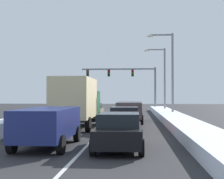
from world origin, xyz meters
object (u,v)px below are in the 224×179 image
object	(u,v)px
street_lamp_right_mid	(162,74)
box_truck_center_lane_second	(77,100)
suv_charcoal_right_lane_third	(129,110)
street_lamp_right_near	(169,67)
sedan_red_right_lane_second	(125,119)
suv_navy_center_lane_nearest	(48,123)
sedan_tan_center_lane_third	(92,111)
traffic_light_gantry	(129,78)
sedan_black_right_lane_nearest	(119,131)

from	to	relation	value
street_lamp_right_mid	box_truck_center_lane_second	bearing A→B (deg)	-111.56
suv_charcoal_right_lane_third	street_lamp_right_near	xyz separation A→B (m)	(3.77, 5.85, 3.96)
sedan_red_right_lane_second	suv_navy_center_lane_nearest	distance (m)	7.18
sedan_tan_center_lane_third	suv_navy_center_lane_nearest	bearing A→B (deg)	-89.23
sedan_tan_center_lane_third	street_lamp_right_near	distance (m)	8.88
street_lamp_right_near	traffic_light_gantry	bearing A→B (deg)	106.85
suv_navy_center_lane_nearest	box_truck_center_lane_second	xyz separation A→B (m)	(-0.21, 8.06, 0.88)
sedan_red_right_lane_second	box_truck_center_lane_second	world-z (taller)	box_truck_center_lane_second
street_lamp_right_mid	street_lamp_right_near	bearing A→B (deg)	-89.46
traffic_light_gantry	street_lamp_right_near	bearing A→B (deg)	-73.15
traffic_light_gantry	street_lamp_right_mid	world-z (taller)	street_lamp_right_mid
suv_charcoal_right_lane_third	box_truck_center_lane_second	size ratio (longest dim) A/B	0.68
suv_navy_center_lane_nearest	traffic_light_gantry	bearing A→B (deg)	85.00
box_truck_center_lane_second	sedan_red_right_lane_second	bearing A→B (deg)	-25.69
sedan_black_right_lane_nearest	sedan_red_right_lane_second	size ratio (longest dim) A/B	1.00
suv_charcoal_right_lane_third	sedan_red_right_lane_second	bearing A→B (deg)	-91.81
suv_navy_center_lane_nearest	street_lamp_right_near	bearing A→B (deg)	68.89
sedan_red_right_lane_second	street_lamp_right_near	distance (m)	13.14
suv_navy_center_lane_nearest	traffic_light_gantry	distance (m)	32.58
sedan_black_right_lane_nearest	sedan_tan_center_lane_third	size ratio (longest dim) A/B	1.00
suv_navy_center_lane_nearest	street_lamp_right_near	size ratio (longest dim) A/B	0.59
street_lamp_right_mid	suv_navy_center_lane_nearest	bearing A→B (deg)	-104.88
sedan_black_right_lane_nearest	traffic_light_gantry	xyz separation A→B (m)	(-0.29, 32.68, 3.96)
suv_charcoal_right_lane_third	traffic_light_gantry	xyz separation A→B (m)	(-0.46, 19.83, 3.71)
sedan_red_right_lane_second	street_lamp_right_near	xyz separation A→B (m)	(3.96, 11.80, 4.22)
sedan_red_right_lane_second	box_truck_center_lane_second	distance (m)	3.84
sedan_black_right_lane_nearest	street_lamp_right_mid	xyz separation A→B (m)	(3.87, 26.70, 4.04)
sedan_red_right_lane_second	suv_charcoal_right_lane_third	world-z (taller)	suv_charcoal_right_lane_third
sedan_red_right_lane_second	suv_charcoal_right_lane_third	size ratio (longest dim) A/B	0.92
sedan_black_right_lane_nearest	sedan_tan_center_lane_third	distance (m)	16.15
sedan_black_right_lane_nearest	box_truck_center_lane_second	xyz separation A→B (m)	(-3.32, 8.49, 1.14)
suv_navy_center_lane_nearest	sedan_tan_center_lane_third	distance (m)	15.37
suv_charcoal_right_lane_third	street_lamp_right_mid	world-z (taller)	street_lamp_right_mid
box_truck_center_lane_second	traffic_light_gantry	distance (m)	24.54
suv_charcoal_right_lane_third	sedan_tan_center_lane_third	bearing A→B (deg)	139.78
suv_navy_center_lane_nearest	box_truck_center_lane_second	bearing A→B (deg)	91.51
sedan_tan_center_lane_third	traffic_light_gantry	world-z (taller)	traffic_light_gantry
sedan_red_right_lane_second	street_lamp_right_mid	distance (m)	20.57
sedan_red_right_lane_second	street_lamp_right_near	size ratio (longest dim) A/B	0.54
suv_charcoal_right_lane_third	suv_navy_center_lane_nearest	size ratio (longest dim) A/B	1.00
street_lamp_right_near	street_lamp_right_mid	xyz separation A→B (m)	(-0.08, 7.99, -0.18)
sedan_tan_center_lane_third	box_truck_center_lane_second	bearing A→B (deg)	-90.06
sedan_red_right_lane_second	sedan_black_right_lane_nearest	bearing A→B (deg)	-89.88
sedan_red_right_lane_second	sedan_tan_center_lane_third	world-z (taller)	same
box_truck_center_lane_second	suv_charcoal_right_lane_third	bearing A→B (deg)	51.23
traffic_light_gantry	sedan_black_right_lane_nearest	bearing A→B (deg)	-89.50
suv_charcoal_right_lane_third	sedan_tan_center_lane_third	distance (m)	4.58
suv_charcoal_right_lane_third	traffic_light_gantry	size ratio (longest dim) A/B	0.46
suv_charcoal_right_lane_third	suv_navy_center_lane_nearest	distance (m)	12.85
box_truck_center_lane_second	traffic_light_gantry	xyz separation A→B (m)	(3.04, 24.18, 2.82)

